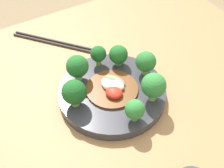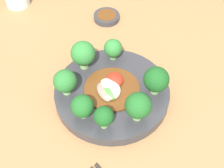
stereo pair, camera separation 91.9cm
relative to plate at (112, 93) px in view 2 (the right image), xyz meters
The scene contains 11 objects.
table 0.38m from the plate, 163.02° to the right, with size 1.06×0.84×0.74m.
plate is the anchor object (origin of this frame).
broccoli_west 0.11m from the plate, behind, with size 0.06×0.06×0.07m.
broccoli_south 0.11m from the plate, 91.34° to the right, with size 0.04×0.04×0.06m.
broccoli_east 0.11m from the plate, ahead, with size 0.05×0.05×0.06m.
broccoli_northeast 0.10m from the plate, 49.33° to the left, with size 0.05×0.05×0.06m.
broccoli_north 0.11m from the plate, 80.40° to the left, with size 0.04×0.04×0.06m.
broccoli_southeast 0.11m from the plate, 46.86° to the right, with size 0.06×0.06×0.07m.
broccoli_northwest 0.11m from the plate, 125.18° to the left, with size 0.06×0.06×0.07m.
stirfry_center 0.02m from the plate, 42.71° to the left, with size 0.13×0.13×0.02m.
sauce_dish 0.28m from the plate, 86.78° to the right, with size 0.07×0.07×0.02m.
Camera 2 is at (0.02, 0.45, 1.31)m, focal length 50.00 mm.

